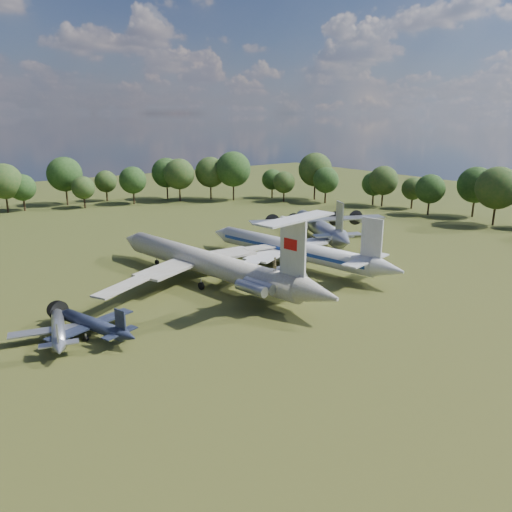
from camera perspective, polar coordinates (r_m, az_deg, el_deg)
ground at (r=77.12m, az=-7.26°, el=-4.03°), size 300.00×300.00×0.00m
il62_airliner at (r=80.19m, az=-5.58°, el=-1.25°), size 48.75×58.66×5.16m
tu104_jet at (r=89.49m, az=4.19°, el=0.40°), size 42.06×50.96×4.52m
an12_transport at (r=108.08m, az=7.23°, el=3.00°), size 40.64×42.46×4.39m
small_prop_west at (r=64.39m, az=-18.03°, el=-7.76°), size 16.04×18.74×2.33m
small_prop_northwest at (r=64.61m, az=-21.64°, el=-8.09°), size 14.48×17.39×2.22m
person_on_il62 at (r=69.23m, az=2.15°, el=-0.90°), size 0.73×0.50×1.95m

